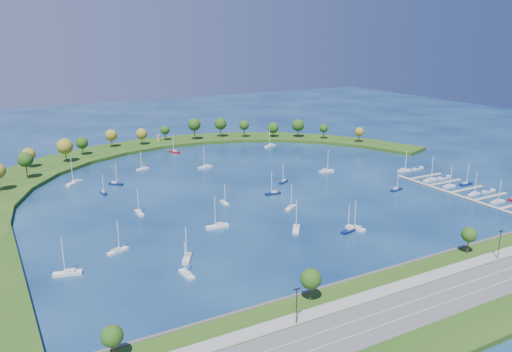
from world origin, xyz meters
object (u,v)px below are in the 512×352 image
moored_boat_0 (68,272)px  moored_boat_7 (205,166)px  moored_boat_13 (118,250)px  dock_system (472,194)px  moored_boat_19 (139,212)px  moored_boat_10 (291,207)px  docked_boat_6 (449,186)px  moored_boat_6 (74,182)px  moored_boat_18 (143,168)px  moored_boat_9 (270,145)px  moored_boat_20 (396,189)px  moored_boat_2 (224,202)px  moored_boat_4 (273,193)px  docked_boat_9 (444,177)px  harbor_tower (158,138)px  moored_boat_8 (326,170)px  docked_boat_11 (418,168)px  docked_boat_5 (488,191)px  moored_boat_17 (187,273)px  moored_boat_16 (116,183)px  docked_boat_4 (474,193)px  moored_boat_5 (349,230)px  moored_boat_14 (296,228)px  moored_boat_12 (187,257)px  moored_boat_11 (283,181)px  moored_boat_15 (217,226)px  docked_boat_10 (404,170)px  docked_boat_8 (430,179)px  moored_boat_3 (174,151)px  moored_boat_21 (356,227)px  docked_boat_2 (498,201)px

moored_boat_0 → moored_boat_7: moored_boat_0 is taller
moored_boat_7 → moored_boat_13: bearing=41.6°
dock_system → moored_boat_19: moored_boat_19 is taller
moored_boat_10 → docked_boat_6: moored_boat_10 is taller
moored_boat_6 → moored_boat_18: 39.83m
docked_boat_6 → moored_boat_9: bearing=106.2°
moored_boat_19 → moored_boat_20: 122.10m
dock_system → moored_boat_2: bearing=157.2°
moored_boat_4 → moored_boat_6: moored_boat_6 is taller
moored_boat_4 → docked_boat_9: bearing=174.5°
harbor_tower → moored_boat_9: bearing=-35.4°
moored_boat_8 → docked_boat_11: size_ratio=1.48×
moored_boat_0 → docked_boat_5: (192.32, -7.64, -0.35)m
moored_boat_9 → moored_boat_17: (-118.60, -148.16, -0.06)m
moored_boat_16 → docked_boat_4: size_ratio=1.00×
moored_boat_4 → moored_boat_5: 54.51m
moored_boat_14 → moored_boat_12: bearing=-48.8°
moored_boat_14 → moored_boat_17: moored_boat_14 is taller
moored_boat_11 → moored_boat_15: bearing=4.9°
moored_boat_2 → moored_boat_13: moored_boat_13 is taller
moored_boat_11 → moored_boat_10: bearing=31.7°
docked_boat_5 → docked_boat_11: docked_boat_11 is taller
moored_boat_11 → moored_boat_13: size_ratio=0.87×
moored_boat_16 → moored_boat_18: bearing=92.9°
moored_boat_20 → docked_boat_4: bearing=-48.6°
moored_boat_8 → docked_boat_11: bearing=-13.7°
moored_boat_4 → moored_boat_15: bearing=39.1°
moored_boat_11 → docked_boat_6: docked_boat_6 is taller
moored_boat_8 → moored_boat_19: (-109.48, -15.62, -0.03)m
docked_boat_10 → moored_boat_8: bearing=162.2°
moored_boat_10 → docked_boat_11: bearing=-19.9°
moored_boat_2 → docked_boat_6: (108.20, -31.63, 0.03)m
moored_boat_11 → docked_boat_5: 99.11m
moored_boat_20 → docked_boat_5: 43.84m
docked_boat_8 → docked_boat_10: docked_boat_8 is taller
dock_system → moored_boat_4: (-82.10, 46.35, 0.53)m
moored_boat_2 → moored_boat_7: 63.67m
moored_boat_14 → moored_boat_3: bearing=-145.6°
moored_boat_4 → moored_boat_10: moored_boat_4 is taller
moored_boat_3 → moored_boat_16: moored_boat_3 is taller
moored_boat_10 → moored_boat_18: 101.72m
moored_boat_12 → moored_boat_19: (-0.95, 51.76, -0.02)m
moored_boat_3 → moored_boat_12: (-51.89, -151.82, 0.01)m
moored_boat_0 → moored_boat_2: (73.67, 38.49, -0.10)m
docked_boat_5 → docked_boat_10: 48.07m
docked_boat_9 → moored_boat_21: bearing=-165.6°
moored_boat_7 → moored_boat_10: bearing=84.0°
docked_boat_2 → moored_boat_4: bearing=145.7°
moored_boat_2 → moored_boat_9: (77.68, 90.76, 0.11)m
moored_boat_5 → docked_boat_8: bearing=-170.4°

